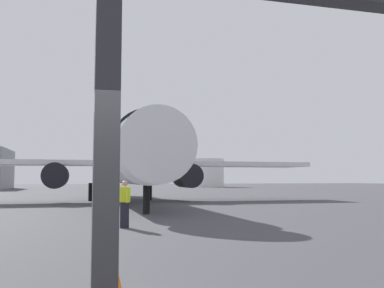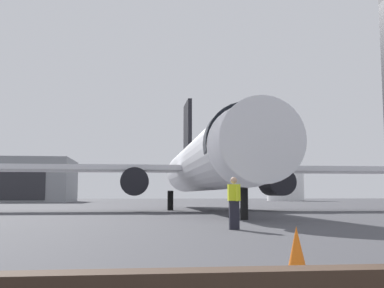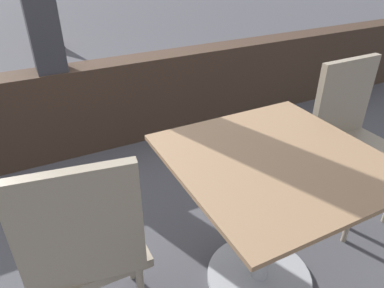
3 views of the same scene
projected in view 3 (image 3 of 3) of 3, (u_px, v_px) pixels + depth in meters
name	position (u px, v px, depth m)	size (l,w,h in m)	color
dining_table	(268.00, 213.00, 1.58)	(0.82, 0.82, 0.74)	#8C6B4C
cafe_chair_window_left	(85.00, 243.00, 1.28)	(0.44, 0.44, 0.93)	gray
cafe_chair_aisle_left	(351.00, 130.00, 2.00)	(0.40, 0.40, 0.94)	gray
traffic_cone	(46.00, 24.00, 5.28)	(0.36, 0.36, 0.73)	orange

